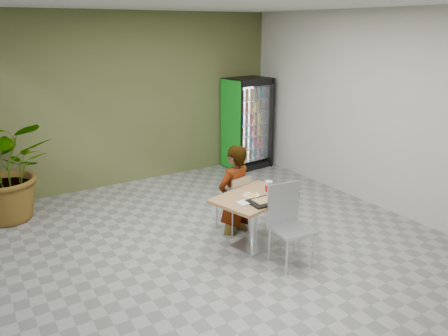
# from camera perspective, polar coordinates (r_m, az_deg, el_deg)

# --- Properties ---
(ground) EXTENTS (7.00, 7.00, 0.00)m
(ground) POSITION_cam_1_polar(r_m,az_deg,el_deg) (5.97, 1.17, -11.19)
(ground) COLOR gray
(ground) RESTS_ON ground
(room_envelope) EXTENTS (6.00, 7.00, 3.20)m
(room_envelope) POSITION_cam_1_polar(r_m,az_deg,el_deg) (5.38, 1.27, 3.87)
(room_envelope) COLOR beige
(room_envelope) RESTS_ON ground
(dining_table) EXTENTS (1.22, 0.99, 0.75)m
(dining_table) POSITION_cam_1_polar(r_m,az_deg,el_deg) (5.94, 3.91, -5.60)
(dining_table) COLOR #A47546
(dining_table) RESTS_ON ground
(chair_far) EXTENTS (0.46, 0.47, 0.87)m
(chair_far) POSITION_cam_1_polar(r_m,az_deg,el_deg) (6.39, 1.68, -4.10)
(chair_far) COLOR silver
(chair_far) RESTS_ON ground
(chair_near) EXTENTS (0.50, 0.51, 1.04)m
(chair_near) POSITION_cam_1_polar(r_m,az_deg,el_deg) (5.60, 8.25, -6.46)
(chair_near) COLOR silver
(chair_near) RESTS_ON ground
(seated_woman) EXTENTS (0.67, 0.51, 1.62)m
(seated_woman) POSITION_cam_1_polar(r_m,az_deg,el_deg) (6.41, 1.33, -4.04)
(seated_woman) COLOR black
(seated_woman) RESTS_ON ground
(pizza_plate) EXTENTS (0.30, 0.30, 0.03)m
(pizza_plate) POSITION_cam_1_polar(r_m,az_deg,el_deg) (5.88, 3.56, -3.47)
(pizza_plate) COLOR silver
(pizza_plate) RESTS_ON dining_table
(soda_cup) EXTENTS (0.10, 0.10, 0.18)m
(soda_cup) POSITION_cam_1_polar(r_m,az_deg,el_deg) (5.95, 5.87, -2.55)
(soda_cup) COLOR silver
(soda_cup) RESTS_ON dining_table
(napkin_stack) EXTENTS (0.18, 0.18, 0.02)m
(napkin_stack) POSITION_cam_1_polar(r_m,az_deg,el_deg) (5.61, 2.61, -4.58)
(napkin_stack) COLOR silver
(napkin_stack) RESTS_ON dining_table
(cafeteria_tray) EXTENTS (0.43, 0.32, 0.02)m
(cafeteria_tray) POSITION_cam_1_polar(r_m,az_deg,el_deg) (5.67, 5.36, -4.38)
(cafeteria_tray) COLOR black
(cafeteria_tray) RESTS_ON dining_table
(beverage_fridge) EXTENTS (0.93, 0.75, 1.91)m
(beverage_fridge) POSITION_cam_1_polar(r_m,az_deg,el_deg) (9.35, 3.07, 5.85)
(beverage_fridge) COLOR black
(beverage_fridge) RESTS_ON ground
(potted_plant) EXTENTS (1.73, 1.59, 1.62)m
(potted_plant) POSITION_cam_1_polar(r_m,az_deg,el_deg) (7.49, -26.44, -0.25)
(potted_plant) COLOR #356528
(potted_plant) RESTS_ON ground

